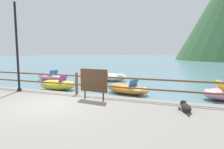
# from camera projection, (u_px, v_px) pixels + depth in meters

# --- Properties ---
(ground_plane) EXTENTS (200.00, 200.00, 0.00)m
(ground_plane) POSITION_uv_depth(u_px,v_px,m) (163.00, 62.00, 44.15)
(ground_plane) COLOR slate
(promenade_dock) EXTENTS (28.00, 8.00, 0.40)m
(promenade_dock) POSITION_uv_depth(u_px,v_px,m) (0.00, 132.00, 4.85)
(promenade_dock) COLOR gray
(promenade_dock) RESTS_ON ground
(dock_railing) EXTENTS (23.92, 0.12, 0.95)m
(dock_railing) POSITION_uv_depth(u_px,v_px,m) (77.00, 81.00, 8.25)
(dock_railing) COLOR brown
(dock_railing) RESTS_ON promenade_dock
(lamp_post) EXTENTS (0.28, 0.28, 4.33)m
(lamp_post) POSITION_uv_depth(u_px,v_px,m) (16.00, 35.00, 8.67)
(lamp_post) COLOR black
(lamp_post) RESTS_ON promenade_dock
(sign_board) EXTENTS (1.18, 0.17, 1.19)m
(sign_board) POSITION_uv_depth(u_px,v_px,m) (94.00, 81.00, 7.25)
(sign_board) COLOR silver
(sign_board) RESTS_ON promenade_dock
(dog_resting) EXTENTS (0.44, 1.08, 0.26)m
(dog_resting) POSITION_uv_depth(u_px,v_px,m) (185.00, 107.00, 5.93)
(dog_resting) COLOR black
(dog_resting) RESTS_ON promenade_dock
(pedal_boat_0) EXTENTS (2.63, 1.93, 0.90)m
(pedal_boat_0) POSITION_uv_depth(u_px,v_px,m) (112.00, 77.00, 14.78)
(pedal_boat_0) COLOR white
(pedal_boat_0) RESTS_ON ground
(pedal_boat_1) EXTENTS (2.30, 1.42, 0.85)m
(pedal_boat_1) POSITION_uv_depth(u_px,v_px,m) (50.00, 77.00, 15.25)
(pedal_boat_1) COLOR pink
(pedal_boat_1) RESTS_ON ground
(pedal_boat_2) EXTENTS (2.33, 1.56, 0.90)m
(pedal_boat_2) POSITION_uv_depth(u_px,v_px,m) (58.00, 85.00, 11.30)
(pedal_boat_2) COLOR yellow
(pedal_boat_2) RESTS_ON ground
(pedal_boat_4) EXTENTS (2.63, 1.67, 0.83)m
(pedal_boat_4) POSITION_uv_depth(u_px,v_px,m) (127.00, 89.00, 10.25)
(pedal_boat_4) COLOR orange
(pedal_boat_4) RESTS_ON ground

